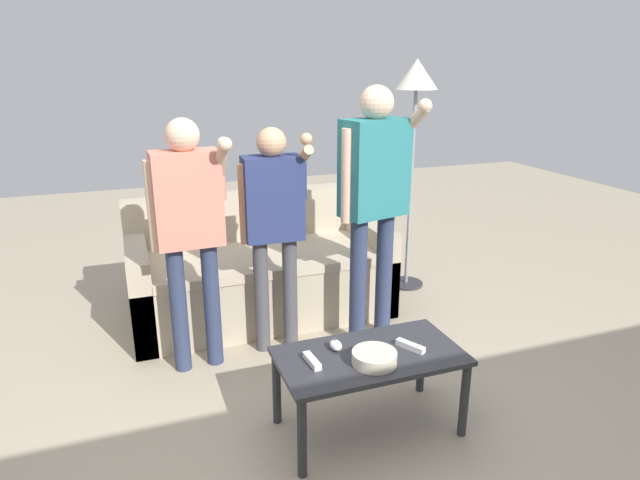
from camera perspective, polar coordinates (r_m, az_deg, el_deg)
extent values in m
plane|color=tan|center=(3.03, -0.48, -17.61)|extent=(12.00, 12.00, 0.00)
cube|color=#B7A88E|center=(4.03, -6.17, -4.75)|extent=(1.82, 0.86, 0.43)
cube|color=#C6B59A|center=(3.87, -6.04, -1.79)|extent=(1.54, 0.74, 0.06)
cube|color=#B7A88E|center=(4.20, -7.48, 2.24)|extent=(1.82, 0.18, 0.41)
cube|color=#B7A88E|center=(3.90, -18.31, -4.82)|extent=(0.14, 0.86, 0.63)
cube|color=#B7A88E|center=(4.25, 4.84, -2.01)|extent=(0.14, 0.86, 0.63)
cube|color=#2D2D33|center=(2.72, 5.24, -11.99)|extent=(0.90, 0.48, 0.03)
cylinder|color=#2D2D33|center=(2.55, -1.89, -19.98)|extent=(0.04, 0.04, 0.40)
cylinder|color=#2D2D33|center=(2.86, 14.84, -15.85)|extent=(0.04, 0.04, 0.40)
cylinder|color=#2D2D33|center=(2.87, -4.56, -15.14)|extent=(0.04, 0.04, 0.40)
cylinder|color=#2D2D33|center=(3.16, 10.54, -12.09)|extent=(0.04, 0.04, 0.40)
cylinder|color=beige|center=(2.62, 5.70, -12.13)|extent=(0.21, 0.21, 0.06)
ellipsoid|color=white|center=(2.73, 1.66, -10.93)|extent=(0.06, 0.09, 0.05)
cylinder|color=#4C4C51|center=(2.72, 1.57, -10.32)|extent=(0.02, 0.02, 0.01)
cylinder|color=#2D2D33|center=(4.63, 8.95, -4.49)|extent=(0.28, 0.28, 0.02)
cylinder|color=gray|center=(4.39, 9.44, 5.05)|extent=(0.03, 0.03, 1.56)
cone|color=silver|center=(4.28, 10.08, 16.71)|extent=(0.32, 0.32, 0.22)
cylinder|color=#2D3856|center=(3.32, -14.52, -7.06)|extent=(0.10, 0.10, 0.78)
cylinder|color=#2D3856|center=(3.35, -11.21, -6.61)|extent=(0.10, 0.10, 0.78)
cube|color=#DB7F6B|center=(3.12, -13.70, 4.19)|extent=(0.38, 0.21, 0.54)
sphere|color=beige|center=(3.06, -14.19, 10.59)|extent=(0.19, 0.19, 0.19)
cylinder|color=beige|center=(3.11, -17.03, 3.38)|extent=(0.07, 0.07, 0.51)
cylinder|color=#DB7F6B|center=(3.13, -10.48, 6.37)|extent=(0.07, 0.07, 0.25)
cylinder|color=beige|center=(3.01, -10.22, 8.51)|extent=(0.07, 0.21, 0.23)
sphere|color=beige|center=(2.91, -9.89, 9.83)|extent=(0.08, 0.08, 0.08)
cylinder|color=#47474C|center=(3.46, -6.12, -5.85)|extent=(0.09, 0.09, 0.74)
cylinder|color=#47474C|center=(3.50, -3.14, -5.50)|extent=(0.09, 0.09, 0.74)
cube|color=navy|center=(3.28, -4.90, 4.35)|extent=(0.36, 0.20, 0.51)
sphere|color=tan|center=(3.22, -5.06, 10.13)|extent=(0.18, 0.18, 0.18)
cylinder|color=tan|center=(3.25, -7.91, 3.71)|extent=(0.06, 0.06, 0.48)
cylinder|color=navy|center=(3.30, -1.95, 6.23)|extent=(0.06, 0.06, 0.24)
cylinder|color=tan|center=(3.22, -1.71, 8.74)|extent=(0.07, 0.24, 0.16)
sphere|color=tan|center=(3.15, -1.45, 10.50)|extent=(0.07, 0.07, 0.07)
cylinder|color=#2D3856|center=(3.50, 3.99, -4.46)|extent=(0.11, 0.11, 0.86)
cylinder|color=#2D3856|center=(3.63, 6.68, -3.71)|extent=(0.11, 0.11, 0.86)
cube|color=#28757A|center=(3.36, 5.72, 7.48)|extent=(0.45, 0.31, 0.59)
sphere|color=beige|center=(3.31, 5.94, 14.09)|extent=(0.20, 0.20, 0.20)
cylinder|color=beige|center=(3.24, 2.89, 6.67)|extent=(0.08, 0.08, 0.56)
cylinder|color=#28757A|center=(3.47, 8.43, 9.61)|extent=(0.08, 0.08, 0.28)
cylinder|color=beige|center=(3.38, 9.66, 12.04)|extent=(0.13, 0.26, 0.24)
sphere|color=beige|center=(3.30, 10.92, 13.61)|extent=(0.08, 0.08, 0.08)
cube|color=white|center=(2.61, -0.84, -12.51)|extent=(0.05, 0.15, 0.03)
cylinder|color=silver|center=(2.63, -1.08, -11.93)|extent=(0.01, 0.01, 0.00)
cube|color=silver|center=(2.57, -0.44, -12.64)|extent=(0.02, 0.02, 0.00)
cube|color=white|center=(2.77, 9.42, -10.87)|extent=(0.10, 0.15, 0.03)
cylinder|color=silver|center=(2.78, 8.95, -10.39)|extent=(0.01, 0.01, 0.00)
cube|color=silver|center=(2.74, 10.25, -10.85)|extent=(0.02, 0.02, 0.00)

